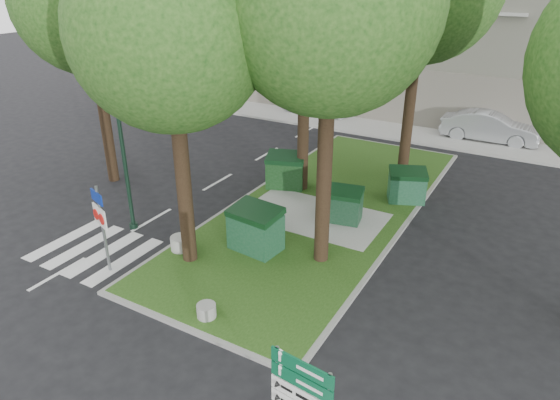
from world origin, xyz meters
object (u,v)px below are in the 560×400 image
Objects in this scene: directional_sign at (302,397)px; bollard_mid at (274,230)px; dumpster_a at (286,171)px; dumpster_d at (407,186)px; tree_median_near_left at (172,10)px; street_lamp at (121,136)px; car_white at (317,103)px; dumpster_c at (343,205)px; car_silver at (490,126)px; tree_median_mid at (309,8)px; bollard_left at (181,243)px; bollard_right at (206,311)px; litter_bin at (421,180)px; traffic_sign_pole at (101,218)px; dumpster_b at (256,229)px.

bollard_mid is at bearing 130.03° from directional_sign.
dumpster_a reaches higher than dumpster_d.
street_lamp is at bearing 168.01° from tree_median_near_left.
car_white reaches higher than dumpster_d.
dumpster_d is (1.46, 2.73, 0.03)m from dumpster_c.
car_silver is (1.49, 9.50, 0.06)m from dumpster_d.
car_silver is (5.40, 10.37, -6.19)m from tree_median_mid.
bollard_left is 3.58m from bollard_right.
dumpster_a is at bearing 142.42° from dumpster_c.
tree_median_mid is at bearing 169.29° from dumpster_d.
dumpster_d is (3.91, 0.87, -6.24)m from tree_median_mid.
dumpster_d is (4.41, 7.37, -6.58)m from tree_median_near_left.
dumpster_d is at bearing -95.86° from litter_bin.
car_white is (-7.02, 12.30, 0.01)m from dumpster_c.
dumpster_c is (2.45, -1.86, -6.27)m from tree_median_mid.
street_lamp is 2.19× the size of directional_sign.
litter_bin is 12.44m from traffic_sign_pole.
bollard_mid is (1.68, -3.82, -0.46)m from dumpster_a.
bollard_right is at bearing -93.42° from dumpster_a.
dumpster_a is 5.06m from dumpster_b.
traffic_sign_pole is at bearing -139.06° from tree_median_near_left.
directional_sign reaches higher than bollard_mid.
tree_median_near_left is at bearing -133.25° from dumpster_c.
dumpster_c is 2.35× the size of bollard_left.
street_lamp is (-5.29, 2.74, 3.04)m from bollard_right.
litter_bin is at bearing 60.93° from dumpster_d.
litter_bin is at bearing 9.82° from dumpster_a.
tree_median_near_left is at bearing -120.47° from bollard_mid.
traffic_sign_pole is (-1.89, -1.64, -5.55)m from tree_median_near_left.
street_lamp is 1.92× the size of traffic_sign_pole.
car_white is (-10.18, 21.50, -1.01)m from directional_sign.
tree_median_mid is at bearing 132.06° from dumpster_c.
dumpster_a is 8.65m from bollard_right.
dumpster_b is at bearing -158.89° from car_white.
traffic_sign_pole reaches higher than bollard_left.
dumpster_d is 12.09m from directional_sign.
car_silver reaches higher than car_white.
dumpster_d is 12.79m from car_white.
traffic_sign_pole reaches higher than bollard_mid.
litter_bin is at bearing -131.11° from car_white.
dumpster_b is (0.85, -5.05, -6.15)m from tree_median_mid.
street_lamp reaches higher than dumpster_d.
litter_bin reaches higher than bollard_right.
dumpster_c is 0.61× the size of directional_sign.
bollard_right is at bearing 167.34° from car_silver.
bollard_right is (0.72, -3.51, -0.53)m from dumpster_b.
directional_sign is at bearing -152.85° from car_white.
car_white is (-8.48, 9.57, -0.02)m from dumpster_d.
bollard_left is 2.63m from traffic_sign_pole.
street_lamp is (-3.71, -5.82, -3.64)m from tree_median_mid.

